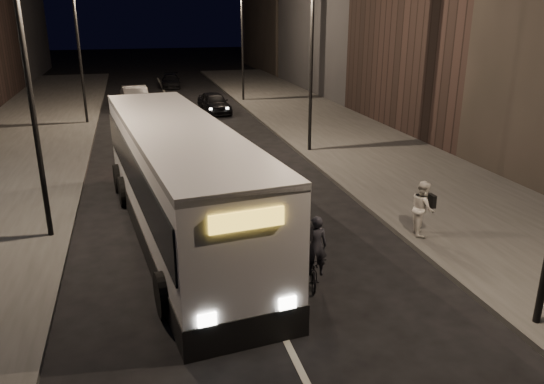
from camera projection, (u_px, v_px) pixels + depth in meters
ground at (255, 276)px, 14.30m from camera, size 180.00×180.00×0.00m
sidewalk_right at (348, 139)px, 29.12m from camera, size 7.00×70.00×0.16m
sidewalk_left at (13, 160)px, 25.01m from camera, size 7.00×70.00×0.16m
streetlight_right_mid at (306, 42)px, 24.80m from camera, size 1.20×0.44×8.12m
streetlight_right_far at (239, 30)px, 39.42m from camera, size 1.20×0.44×8.12m
streetlight_left_near at (36, 64)px, 14.91m from camera, size 1.20×0.44×8.12m
streetlight_left_far at (82, 35)px, 31.36m from camera, size 1.20×0.44×8.12m
city_bus at (179, 176)px, 16.40m from camera, size 4.27×13.39×3.55m
cyclist_on_bicycle at (313, 261)px, 13.75m from camera, size 0.96×1.78×1.95m
pedestrian_woman at (423, 208)px, 16.34m from camera, size 0.87×0.99×1.73m
car_near at (214, 103)px, 36.55m from camera, size 2.11×4.31×1.42m
car_mid at (134, 96)px, 38.96m from camera, size 2.10×4.95×1.59m
car_far at (171, 81)px, 48.54m from camera, size 1.91×4.14×1.17m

